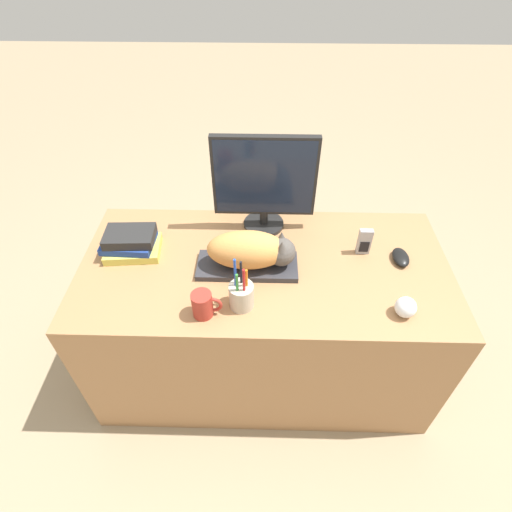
# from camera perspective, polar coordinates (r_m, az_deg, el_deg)

# --- Properties ---
(ground_plane) EXTENTS (12.00, 12.00, 0.00)m
(ground_plane) POSITION_cam_1_polar(r_m,az_deg,el_deg) (2.00, 0.79, -23.55)
(ground_plane) COLOR #998466
(desk) EXTENTS (1.48, 0.71, 0.71)m
(desk) POSITION_cam_1_polar(r_m,az_deg,el_deg) (1.87, 1.07, -9.06)
(desk) COLOR #9E7047
(desk) RESTS_ON ground_plane
(keyboard) EXTENTS (0.40, 0.16, 0.02)m
(keyboard) POSITION_cam_1_polar(r_m,az_deg,el_deg) (1.58, -1.24, -1.43)
(keyboard) COLOR #2D2D33
(keyboard) RESTS_ON desk
(cat) EXTENTS (0.34, 0.15, 0.15)m
(cat) POSITION_cam_1_polar(r_m,az_deg,el_deg) (1.52, -0.42, 0.87)
(cat) COLOR #D18C47
(cat) RESTS_ON keyboard
(monitor) EXTENTS (0.43, 0.18, 0.43)m
(monitor) POSITION_cam_1_polar(r_m,az_deg,el_deg) (1.65, 1.21, 10.63)
(monitor) COLOR black
(monitor) RESTS_ON desk
(computer_mouse) EXTENTS (0.06, 0.11, 0.03)m
(computer_mouse) POSITION_cam_1_polar(r_m,az_deg,el_deg) (1.71, 19.96, -0.16)
(computer_mouse) COLOR black
(computer_mouse) RESTS_ON desk
(coffee_mug) EXTENTS (0.11, 0.07, 0.10)m
(coffee_mug) POSITION_cam_1_polar(r_m,az_deg,el_deg) (1.41, -7.55, -6.90)
(coffee_mug) COLOR #9E2D23
(coffee_mug) RESTS_ON desk
(pen_cup) EXTENTS (0.09, 0.09, 0.22)m
(pen_cup) POSITION_cam_1_polar(r_m,az_deg,el_deg) (1.42, -2.10, -5.59)
(pen_cup) COLOR #B2A893
(pen_cup) RESTS_ON desk
(baseball) EXTENTS (0.08, 0.08, 0.08)m
(baseball) POSITION_cam_1_polar(r_m,az_deg,el_deg) (1.50, 20.59, -6.86)
(baseball) COLOR silver
(baseball) RESTS_ON desk
(phone) EXTENTS (0.05, 0.03, 0.12)m
(phone) POSITION_cam_1_polar(r_m,az_deg,el_deg) (1.67, 15.22, 1.98)
(phone) COLOR #99999E
(phone) RESTS_ON desk
(book_stack) EXTENTS (0.23, 0.18, 0.10)m
(book_stack) POSITION_cam_1_polar(r_m,az_deg,el_deg) (1.70, -17.44, 1.81)
(book_stack) COLOR #CCC14C
(book_stack) RESTS_ON desk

